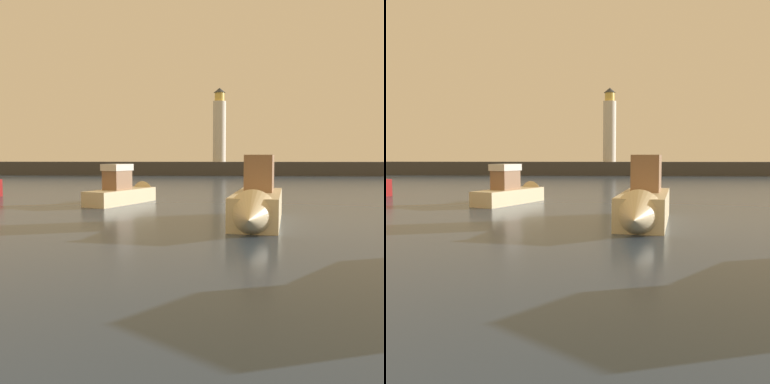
# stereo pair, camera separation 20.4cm
# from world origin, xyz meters

# --- Properties ---
(ground_plane) EXTENTS (220.00, 220.00, 0.00)m
(ground_plane) POSITION_xyz_m (0.00, 35.28, 0.00)
(ground_plane) COLOR #2D3D51
(breakwater) EXTENTS (86.38, 4.45, 2.17)m
(breakwater) POSITION_xyz_m (0.00, 70.56, 1.09)
(breakwater) COLOR #423F3D
(breakwater) RESTS_ON ground_plane
(lighthouse) EXTENTS (2.10, 2.10, 11.99)m
(lighthouse) POSITION_xyz_m (3.38, 70.56, 7.85)
(lighthouse) COLOR silver
(lighthouse) RESTS_ON breakwater
(motorboat_1) EXTENTS (3.19, 7.93, 3.24)m
(motorboat_1) POSITION_xyz_m (4.60, 17.56, 0.95)
(motorboat_1) COLOR beige
(motorboat_1) RESTS_ON ground_plane
(motorboat_3) EXTENTS (4.21, 6.77, 2.80)m
(motorboat_3) POSITION_xyz_m (-2.82, 26.42, 0.72)
(motorboat_3) COLOR beige
(motorboat_3) RESTS_ON ground_plane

